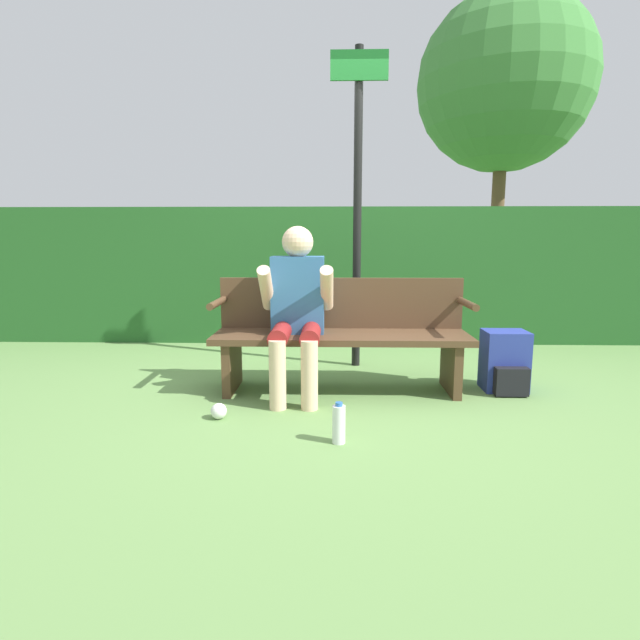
{
  "coord_description": "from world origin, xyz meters",
  "views": [
    {
      "loc": [
        -0.06,
        -3.52,
        1.1
      ],
      "look_at": [
        -0.15,
        -0.1,
        0.54
      ],
      "focal_mm": 28.0,
      "sensor_mm": 36.0,
      "label": 1
    }
  ],
  "objects_px": {
    "water_bottle": "(339,424)",
    "tree": "(504,84)",
    "park_bench": "(341,333)",
    "signpost": "(358,190)",
    "person_seated": "(297,303)",
    "backpack": "(505,363)",
    "parked_car": "(179,255)"
  },
  "relations": [
    {
      "from": "tree",
      "to": "backpack",
      "type": "bearing_deg",
      "value": -106.33
    },
    {
      "from": "parked_car",
      "to": "tree",
      "type": "height_order",
      "value": "tree"
    },
    {
      "from": "water_bottle",
      "to": "parked_car",
      "type": "bearing_deg",
      "value": 110.85
    },
    {
      "from": "person_seated",
      "to": "water_bottle",
      "type": "relative_size",
      "value": 5.19
    },
    {
      "from": "water_bottle",
      "to": "person_seated",
      "type": "bearing_deg",
      "value": 107.87
    },
    {
      "from": "person_seated",
      "to": "signpost",
      "type": "height_order",
      "value": "signpost"
    },
    {
      "from": "park_bench",
      "to": "tree",
      "type": "relative_size",
      "value": 0.38
    },
    {
      "from": "person_seated",
      "to": "signpost",
      "type": "distance_m",
      "value": 1.25
    },
    {
      "from": "person_seated",
      "to": "park_bench",
      "type": "bearing_deg",
      "value": 21.21
    },
    {
      "from": "signpost",
      "to": "park_bench",
      "type": "bearing_deg",
      "value": -101.72
    },
    {
      "from": "water_bottle",
      "to": "signpost",
      "type": "height_order",
      "value": "signpost"
    },
    {
      "from": "tree",
      "to": "parked_car",
      "type": "bearing_deg",
      "value": 138.76
    },
    {
      "from": "water_bottle",
      "to": "parked_car",
      "type": "relative_size",
      "value": 0.05
    },
    {
      "from": "park_bench",
      "to": "water_bottle",
      "type": "relative_size",
      "value": 8.0
    },
    {
      "from": "park_bench",
      "to": "water_bottle",
      "type": "height_order",
      "value": "park_bench"
    },
    {
      "from": "water_bottle",
      "to": "tree",
      "type": "relative_size",
      "value": 0.05
    },
    {
      "from": "person_seated",
      "to": "backpack",
      "type": "bearing_deg",
      "value": 3.67
    },
    {
      "from": "park_bench",
      "to": "backpack",
      "type": "relative_size",
      "value": 4.18
    },
    {
      "from": "park_bench",
      "to": "water_bottle",
      "type": "distance_m",
      "value": 1.06
    },
    {
      "from": "parked_car",
      "to": "tree",
      "type": "distance_m",
      "value": 9.74
    },
    {
      "from": "water_bottle",
      "to": "park_bench",
      "type": "bearing_deg",
      "value": 88.58
    },
    {
      "from": "water_bottle",
      "to": "signpost",
      "type": "xyz_separation_m",
      "value": [
        0.17,
        1.69,
        1.39
      ]
    },
    {
      "from": "backpack",
      "to": "water_bottle",
      "type": "xyz_separation_m",
      "value": [
        -1.22,
        -0.99,
        -0.1
      ]
    },
    {
      "from": "park_bench",
      "to": "parked_car",
      "type": "bearing_deg",
      "value": 112.75
    },
    {
      "from": "backpack",
      "to": "person_seated",
      "type": "bearing_deg",
      "value": -176.33
    },
    {
      "from": "park_bench",
      "to": "backpack",
      "type": "bearing_deg",
      "value": -1.19
    },
    {
      "from": "parked_car",
      "to": "tree",
      "type": "xyz_separation_m",
      "value": [
        7.01,
        -6.15,
        2.79
      ]
    },
    {
      "from": "park_bench",
      "to": "backpack",
      "type": "xyz_separation_m",
      "value": [
        1.19,
        -0.02,
        -0.21
      ]
    },
    {
      "from": "parked_car",
      "to": "tree",
      "type": "relative_size",
      "value": 0.99
    },
    {
      "from": "tree",
      "to": "water_bottle",
      "type": "bearing_deg",
      "value": -114.72
    },
    {
      "from": "backpack",
      "to": "tree",
      "type": "distance_m",
      "value": 5.74
    },
    {
      "from": "signpost",
      "to": "tree",
      "type": "relative_size",
      "value": 0.55
    }
  ]
}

